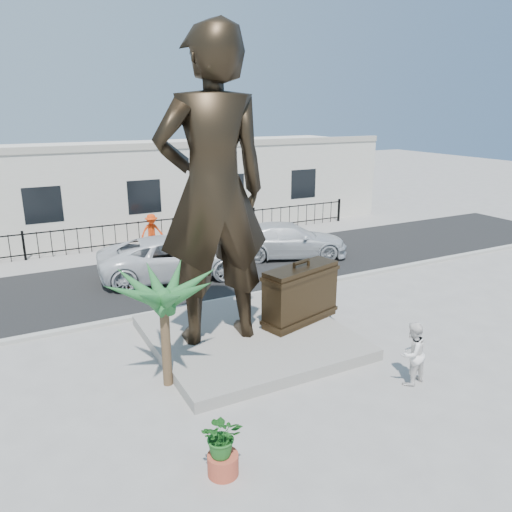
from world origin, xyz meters
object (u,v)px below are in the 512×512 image
Objects in this scene: car_white at (174,257)px; tourist at (412,353)px; statue at (213,192)px; suitcase at (301,294)px.

tourist is at bearing -157.72° from car_white.
tourist is (3.32, -3.89, -3.50)m from statue.
suitcase reaches higher than car_white.
car_white is at bearing -86.21° from tourist.
statue is 4.05m from suitcase.
tourist is at bearing -93.77° from suitcase.
statue is 3.33× the size of suitcase.
tourist is 0.27× the size of car_white.
tourist is 10.28m from car_white.
car_white reaches higher than tourist.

